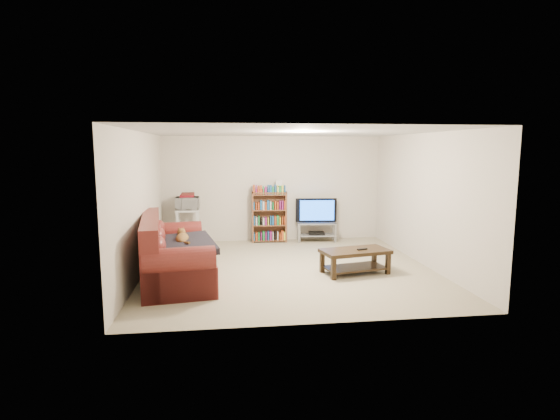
{
  "coord_description": "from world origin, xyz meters",
  "views": [
    {
      "loc": [
        -1.11,
        -7.47,
        2.12
      ],
      "look_at": [
        -0.1,
        0.4,
        1.0
      ],
      "focal_mm": 28.0,
      "sensor_mm": 36.0,
      "label": 1
    }
  ],
  "objects": [
    {
      "name": "shelf_clutter",
      "position": [
        -0.0,
        2.3,
        1.26
      ],
      "size": [
        0.59,
        0.19,
        0.28
      ],
      "rotation": [
        0.0,
        0.0,
        -0.06
      ],
      "color": "silver",
      "rests_on": "bookshelf"
    },
    {
      "name": "microwave_stand",
      "position": [
        -1.91,
        2.11,
        0.51
      ],
      "size": [
        0.51,
        0.37,
        0.8
      ],
      "rotation": [
        0.0,
        0.0,
        -0.01
      ],
      "color": "silver",
      "rests_on": "floor"
    },
    {
      "name": "cat",
      "position": [
        -1.81,
        -0.29,
        0.65
      ],
      "size": [
        0.35,
        0.69,
        0.2
      ],
      "primitive_type": null,
      "rotation": [
        0.0,
        0.0,
        0.14
      ],
      "color": "brown",
      "rests_on": "sofa"
    },
    {
      "name": "wall_right",
      "position": [
        2.5,
        0.0,
        1.2
      ],
      "size": [
        0.0,
        5.0,
        5.0
      ],
      "primitive_type": "plane",
      "rotation": [
        1.57,
        0.0,
        -1.57
      ],
      "color": "beige",
      "rests_on": "ground"
    },
    {
      "name": "dvd_player",
      "position": [
        0.98,
        2.21,
        0.19
      ],
      "size": [
        0.37,
        0.28,
        0.06
      ],
      "primitive_type": "cube",
      "rotation": [
        0.0,
        0.0,
        -0.09
      ],
      "color": "black",
      "rests_on": "tv_stand"
    },
    {
      "name": "wall_left",
      "position": [
        -2.5,
        0.0,
        1.2
      ],
      "size": [
        0.0,
        5.0,
        5.0
      ],
      "primitive_type": "plane",
      "rotation": [
        1.57,
        0.0,
        1.57
      ],
      "color": "beige",
      "rests_on": "ground"
    },
    {
      "name": "television",
      "position": [
        0.98,
        2.21,
        0.71
      ],
      "size": [
        0.96,
        0.21,
        0.55
      ],
      "primitive_type": "imported",
      "rotation": [
        0.0,
        0.0,
        3.05
      ],
      "color": "black",
      "rests_on": "tv_stand"
    },
    {
      "name": "game_boxes",
      "position": [
        -1.91,
        2.11,
        1.1
      ],
      "size": [
        0.29,
        0.26,
        0.05
      ],
      "primitive_type": "cube",
      "rotation": [
        0.0,
        0.0,
        -0.01
      ],
      "color": "maroon",
      "rests_on": "microwave"
    },
    {
      "name": "blanket",
      "position": [
        -1.78,
        -0.5,
        0.59
      ],
      "size": [
        1.18,
        1.39,
        0.2
      ],
      "primitive_type": "cube",
      "rotation": [
        0.05,
        -0.04,
        0.22
      ],
      "color": "black",
      "rests_on": "sofa"
    },
    {
      "name": "remote",
      "position": [
        1.2,
        -0.47,
        0.43
      ],
      "size": [
        0.19,
        0.11,
        0.02
      ],
      "primitive_type": "cube",
      "rotation": [
        0.0,
        0.0,
        0.35
      ],
      "color": "black",
      "rests_on": "coffee_table"
    },
    {
      "name": "wall_back",
      "position": [
        0.0,
        2.5,
        1.2
      ],
      "size": [
        5.0,
        0.0,
        5.0
      ],
      "primitive_type": "plane",
      "rotation": [
        1.57,
        0.0,
        0.0
      ],
      "color": "beige",
      "rests_on": "ground"
    },
    {
      "name": "sofa",
      "position": [
        -2.0,
        -0.37,
        0.36
      ],
      "size": [
        1.37,
        2.55,
        1.04
      ],
      "rotation": [
        0.0,
        0.0,
        0.14
      ],
      "color": "maroon",
      "rests_on": "floor"
    },
    {
      "name": "bookshelf",
      "position": [
        -0.1,
        2.29,
        0.59
      ],
      "size": [
        0.81,
        0.3,
        1.15
      ],
      "rotation": [
        0.0,
        0.0,
        -0.06
      ],
      "color": "brown",
      "rests_on": "floor"
    },
    {
      "name": "tv_stand",
      "position": [
        0.98,
        2.21,
        0.3
      ],
      "size": [
        0.91,
        0.47,
        0.44
      ],
      "rotation": [
        0.0,
        0.0,
        -0.09
      ],
      "color": "#999EA3",
      "rests_on": "floor"
    },
    {
      "name": "ceiling",
      "position": [
        0.0,
        0.0,
        2.4
      ],
      "size": [
        5.0,
        5.0,
        0.0
      ],
      "primitive_type": "plane",
      "rotation": [
        3.14,
        0.0,
        0.0
      ],
      "color": "white",
      "rests_on": "ground"
    },
    {
      "name": "microwave",
      "position": [
        -1.91,
        2.11,
        0.94
      ],
      "size": [
        0.5,
        0.34,
        0.27
      ],
      "primitive_type": "imported",
      "rotation": [
        0.0,
        0.0,
        -0.01
      ],
      "color": "silver",
      "rests_on": "microwave_stand"
    },
    {
      "name": "floor",
      "position": [
        0.0,
        0.0,
        0.0
      ],
      "size": [
        5.0,
        5.0,
        0.0
      ],
      "primitive_type": "plane",
      "color": "tan",
      "rests_on": "ground"
    },
    {
      "name": "wall_front",
      "position": [
        0.0,
        -2.5,
        1.2
      ],
      "size": [
        5.0,
        0.0,
        5.0
      ],
      "primitive_type": "plane",
      "rotation": [
        -1.57,
        0.0,
        0.0
      ],
      "color": "beige",
      "rests_on": "ground"
    },
    {
      "name": "coffee_table",
      "position": [
        1.08,
        -0.44,
        0.29
      ],
      "size": [
        1.23,
        0.78,
        0.41
      ],
      "rotation": [
        0.0,
        0.0,
        0.2
      ],
      "color": "black",
      "rests_on": "floor"
    }
  ]
}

